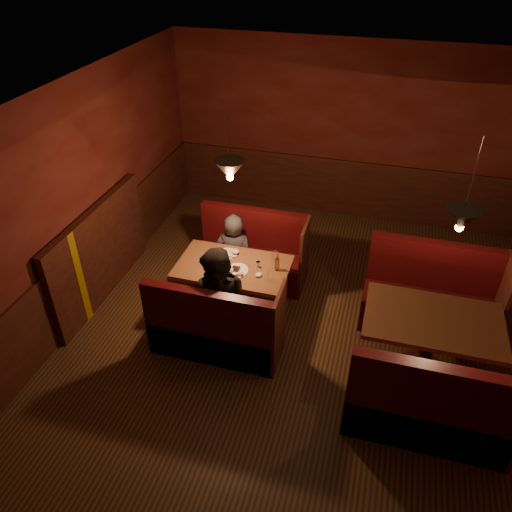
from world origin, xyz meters
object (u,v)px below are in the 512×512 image
(second_bench_far, at_px, (429,301))
(second_bench_near, at_px, (429,412))
(main_table, at_px, (234,277))
(diner_b, at_px, (220,289))
(main_bench_far, at_px, (253,258))
(diner_a, at_px, (234,240))
(second_table, at_px, (430,333))
(main_bench_near, at_px, (215,333))

(second_bench_far, distance_m, second_bench_near, 1.74)
(main_table, relative_size, diner_b, 0.83)
(main_table, height_order, diner_b, diner_b)
(main_bench_far, height_order, second_bench_near, second_bench_near)
(diner_a, bearing_deg, second_bench_near, 138.03)
(second_table, distance_m, diner_a, 2.77)
(second_bench_far, relative_size, second_bench_near, 1.00)
(second_table, height_order, second_bench_near, second_bench_near)
(second_bench_far, bearing_deg, second_table, -92.20)
(main_bench_far, relative_size, second_bench_near, 0.96)
(diner_a, bearing_deg, main_bench_near, 92.31)
(main_table, distance_m, second_bench_far, 2.46)
(second_bench_near, bearing_deg, main_table, 151.76)
(main_table, relative_size, diner_a, 0.95)
(second_table, relative_size, second_bench_near, 0.90)
(second_bench_far, bearing_deg, main_bench_near, -152.80)
(main_table, bearing_deg, diner_a, 108.59)
(main_table, height_order, main_bench_far, main_bench_far)
(main_bench_near, distance_m, second_table, 2.41)
(second_bench_far, bearing_deg, main_table, -169.73)
(main_table, xyz_separation_m, second_bench_near, (2.42, -1.30, -0.21))
(diner_a, bearing_deg, second_table, 152.41)
(main_bench_far, distance_m, second_bench_far, 2.43)
(main_bench_near, bearing_deg, diner_a, 98.64)
(diner_a, bearing_deg, main_bench_far, -139.80)
(main_bench_far, distance_m, diner_b, 1.47)
(main_bench_near, bearing_deg, diner_b, 88.16)
(main_table, relative_size, main_bench_far, 0.91)
(second_bench_far, bearing_deg, main_bench_far, 171.62)
(main_bench_far, distance_m, diner_a, 0.51)
(main_bench_far, xyz_separation_m, main_bench_near, (0.00, -1.59, 0.00))
(main_bench_far, bearing_deg, diner_b, -89.73)
(main_table, xyz_separation_m, second_bench_far, (2.42, 0.44, -0.21))
(diner_b, bearing_deg, main_bench_near, -87.68)
(second_table, bearing_deg, main_bench_near, -171.22)
(second_table, bearing_deg, diner_a, 158.74)
(second_bench_far, height_order, diner_b, diner_b)
(main_bench_near, xyz_separation_m, diner_b, (0.01, 0.20, 0.51))
(main_bench_near, height_order, second_bench_near, second_bench_near)
(main_bench_far, xyz_separation_m, second_table, (2.37, -1.22, 0.27))
(second_bench_far, relative_size, diner_a, 1.09)
(main_table, height_order, diner_a, diner_a)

